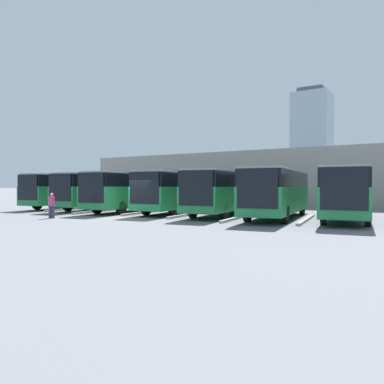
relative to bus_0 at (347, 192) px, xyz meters
The scene contains 17 objects.
ground_plane 13.79m from the bus_0, 25.38° to the left, with size 600.00×600.00×0.00m, color slate.
bus_0 is the anchor object (origin of this frame).
curb_divider_0 3.13m from the bus_0, 38.05° to the left, with size 0.24×6.83×0.15m, color #9E9E99.
bus_1 4.22m from the bus_0, 12.66° to the left, with size 4.01×11.16×3.19m.
curb_divider_1 6.90m from the bus_0, 22.33° to the left, with size 0.24×6.83×0.15m, color #9E9E99.
bus_2 8.25m from the bus_0, ahead, with size 4.01×11.16×3.19m.
curb_divider_2 10.63m from the bus_0, 11.03° to the left, with size 0.24×6.83×0.15m, color #9E9E99.
bus_3 12.36m from the bus_0, ahead, with size 4.01×11.16×3.19m.
curb_divider_3 14.63m from the bus_0, ahead, with size 0.24×6.83×0.15m, color #9E9E99.
bus_4 16.50m from the bus_0, ahead, with size 4.01×11.16×3.19m.
curb_divider_4 18.80m from the bus_0, ahead, with size 0.24×6.83×0.15m, color #9E9E99.
bus_5 20.60m from the bus_0, ahead, with size 4.01×11.16×3.19m.
curb_divider_5 22.80m from the bus_0, ahead, with size 0.24×6.83×0.15m, color #9E9E99.
bus_6 24.71m from the bus_0, ahead, with size 4.01×11.16×3.19m.
pedestrian 18.92m from the bus_0, 27.92° to the left, with size 0.50×0.50×1.67m.
station_building 21.93m from the bus_0, 55.64° to the right, with size 42.78×15.16×5.89m.
office_tower 169.91m from the bus_0, 74.81° to the right, with size 17.15×17.15×49.66m.
Camera 1 is at (-16.57, 18.81, 2.16)m, focal length 35.00 mm.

